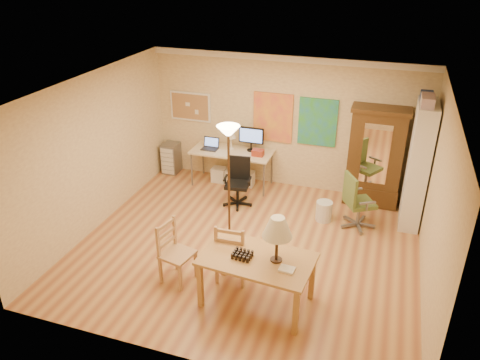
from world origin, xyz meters
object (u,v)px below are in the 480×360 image
(office_chair_black, at_px, (238,192))
(office_chair_green, at_px, (357,213))
(armoire, at_px, (374,163))
(bookshelf, at_px, (418,166))
(computer_desk, at_px, (234,164))
(dining_table, at_px, (264,250))

(office_chair_black, bearing_deg, office_chair_green, -2.98)
(armoire, height_order, bookshelf, bookshelf)
(office_chair_green, height_order, bookshelf, bookshelf)
(office_chair_black, distance_m, bookshelf, 3.30)
(office_chair_black, relative_size, armoire, 0.49)
(computer_desk, distance_m, bookshelf, 3.61)
(dining_table, distance_m, office_chair_black, 2.95)
(computer_desk, distance_m, office_chair_black, 0.90)
(computer_desk, bearing_deg, office_chair_green, -19.34)
(armoire, bearing_deg, computer_desk, -178.34)
(office_chair_green, relative_size, armoire, 0.53)
(office_chair_black, relative_size, office_chair_green, 0.91)
(computer_desk, relative_size, armoire, 0.86)
(office_chair_green, bearing_deg, bookshelf, 29.24)
(computer_desk, bearing_deg, dining_table, -64.68)
(dining_table, distance_m, office_chair_green, 2.74)
(office_chair_black, relative_size, bookshelf, 0.42)
(office_chair_green, xyz_separation_m, armoire, (0.16, 1.00, 0.56))
(dining_table, height_order, office_chair_black, dining_table)
(dining_table, bearing_deg, armoire, 71.15)
(computer_desk, bearing_deg, armoire, 1.66)
(office_chair_black, height_order, bookshelf, bookshelf)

